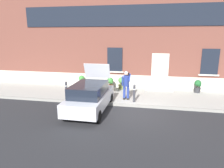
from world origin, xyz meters
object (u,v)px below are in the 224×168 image
(hatchback_car_silver, at_px, (90,97))
(planter_terracotta, at_px, (110,83))
(planter_cream, at_px, (82,81))
(bollard_near_person, at_px, (134,93))
(bollard_far_left, at_px, (66,89))
(planter_olive, at_px, (121,83))
(planter_charcoal, at_px, (198,86))
(person_on_phone, at_px, (126,83))

(hatchback_car_silver, distance_m, planter_terracotta, 4.01)
(hatchback_car_silver, height_order, planter_cream, hatchback_car_silver)
(planter_cream, bearing_deg, bollard_near_person, -34.32)
(bollard_near_person, relative_size, planter_terracotta, 1.22)
(bollard_far_left, height_order, planter_terracotta, bollard_far_left)
(planter_olive, height_order, planter_charcoal, same)
(person_on_phone, bearing_deg, bollard_near_person, -25.08)
(planter_terracotta, bearing_deg, planter_olive, 18.33)
(planter_terracotta, bearing_deg, planter_charcoal, 3.21)
(person_on_phone, distance_m, planter_terracotta, 2.64)
(bollard_far_left, xyz_separation_m, planter_cream, (0.00, 2.83, -0.11))
(bollard_far_left, distance_m, planter_terracotta, 3.36)
(bollard_far_left, relative_size, planter_charcoal, 1.22)
(bollard_near_person, height_order, planter_olive, bollard_near_person)
(person_on_phone, xyz_separation_m, planter_terracotta, (-1.40, 2.16, -0.54))
(hatchback_car_silver, xyz_separation_m, planter_olive, (1.02, 4.26, -0.19))
(planter_cream, distance_m, planter_terracotta, 2.25)
(bollard_far_left, distance_m, planter_cream, 2.83)
(hatchback_car_silver, bearing_deg, planter_charcoal, 35.08)
(planter_terracotta, height_order, planter_olive, same)
(bollard_near_person, bearing_deg, person_on_phone, 146.23)
(planter_cream, bearing_deg, hatchback_car_silver, -65.51)
(bollard_far_left, xyz_separation_m, person_on_phone, (3.63, 0.34, 0.43))
(hatchback_car_silver, xyz_separation_m, planter_terracotta, (0.26, 4.00, -0.19))
(bollard_near_person, xyz_separation_m, person_on_phone, (-0.52, 0.34, 0.43))
(bollard_far_left, bearing_deg, planter_olive, 42.73)
(hatchback_car_silver, distance_m, person_on_phone, 2.50)
(person_on_phone, bearing_deg, hatchback_car_silver, -123.42)
(bollard_far_left, height_order, person_on_phone, person_on_phone)
(planter_terracotta, distance_m, planter_charcoal, 5.92)
(hatchback_car_silver, xyz_separation_m, bollard_far_left, (-1.97, 1.49, -0.09))
(bollard_near_person, bearing_deg, hatchback_car_silver, -145.56)
(bollard_near_person, xyz_separation_m, planter_olive, (-1.15, 2.76, -0.11))
(planter_charcoal, bearing_deg, planter_terracotta, -176.79)
(hatchback_car_silver, height_order, bollard_far_left, hatchback_car_silver)
(bollard_near_person, height_order, planter_charcoal, bollard_near_person)
(hatchback_car_silver, bearing_deg, planter_terracotta, 86.32)
(planter_charcoal, bearing_deg, person_on_phone, -151.04)
(planter_terracotta, xyz_separation_m, planter_olive, (0.77, 0.25, 0.00))
(hatchback_car_silver, relative_size, planter_charcoal, 4.74)
(bollard_near_person, relative_size, bollard_far_left, 1.00)
(planter_cream, bearing_deg, person_on_phone, -34.40)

